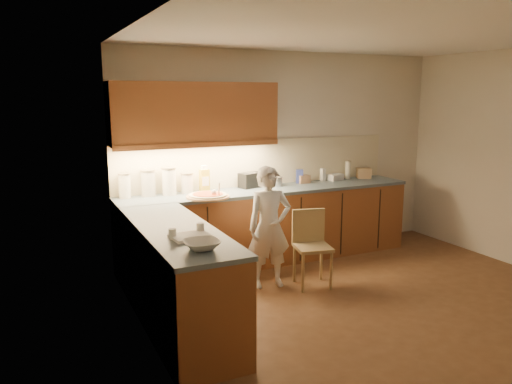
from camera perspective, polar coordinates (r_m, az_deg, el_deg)
room at (r=4.84m, az=14.89°, el=6.19°), size 4.54×4.50×2.62m
l_counter at (r=5.63m, az=-1.34°, el=-5.41°), size 3.77×2.62×0.92m
backsplash at (r=6.36m, az=0.43°, el=3.39°), size 3.75×0.02×0.58m
upper_cabinets at (r=5.81m, az=-6.97°, el=8.92°), size 1.95×0.36×0.73m
pizza_on_board at (r=5.63m, az=-5.50°, el=-0.43°), size 0.49×0.49×0.20m
child at (r=5.37m, az=1.54°, el=-4.04°), size 0.52×0.39×1.32m
wooden_chair at (r=5.50m, az=6.30°, el=-5.69°), size 0.44×0.44×0.82m
mixing_bowl at (r=3.77m, az=-6.23°, el=-6.00°), size 0.28×0.28×0.07m
canister_a at (r=5.74m, az=-14.79°, el=0.72°), size 0.14×0.14×0.28m
canister_b at (r=5.80m, az=-12.21°, el=1.05°), size 0.17×0.17×0.30m
canister_c at (r=5.82m, az=-9.90°, el=1.25°), size 0.17×0.17×0.32m
canister_d at (r=5.90m, az=-7.87°, el=1.04°), size 0.15×0.15×0.24m
oil_jug at (r=5.93m, az=-5.92°, el=1.39°), size 0.11×0.09×0.32m
toaster at (r=6.21m, az=-0.62°, el=1.37°), size 0.32×0.24×0.19m
steel_pot at (r=6.32m, az=2.36°, el=1.23°), size 0.15×0.15×0.12m
blue_box at (r=6.54m, az=5.00°, el=1.79°), size 0.11×0.09×0.18m
card_box_a at (r=6.55m, az=5.50°, el=1.47°), size 0.15×0.11×0.10m
white_bottle at (r=6.75m, az=7.64°, el=1.97°), size 0.06×0.06×0.17m
flat_pack at (r=6.84m, az=9.00°, el=1.70°), size 0.24×0.19×0.08m
tall_jar at (r=6.96m, az=10.46°, el=2.51°), size 0.08×0.08×0.25m
card_box_b at (r=7.07m, az=12.20°, el=2.12°), size 0.22×0.20×0.14m
dough_cloth at (r=4.08m, az=-7.48°, el=-5.03°), size 0.33×0.27×0.02m
spice_jar_a at (r=4.06m, az=-9.53°, el=-4.73°), size 0.07×0.07×0.08m
spice_jar_b at (r=4.19m, az=-6.37°, el=-4.11°), size 0.08×0.08×0.09m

